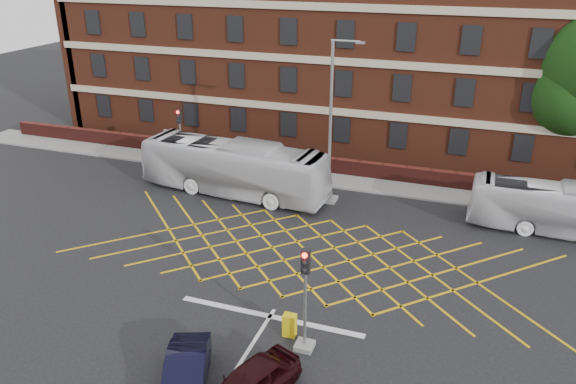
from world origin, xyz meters
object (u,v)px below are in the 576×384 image
(bus_right, at_px, (566,210))
(traffic_light_near, at_px, (305,309))
(utility_cabinet, at_px, (290,325))
(direction_signs, at_px, (172,140))
(traffic_light_far, at_px, (181,146))
(car_navy, at_px, (186,374))
(street_lamp, at_px, (331,149))
(bus_left, at_px, (234,168))

(bus_right, height_order, traffic_light_near, traffic_light_near)
(bus_right, height_order, utility_cabinet, bus_right)
(traffic_light_near, xyz_separation_m, direction_signs, (-15.50, 16.99, -0.39))
(traffic_light_far, bearing_deg, utility_cabinet, -48.66)
(car_navy, height_order, utility_cabinet, car_navy)
(street_lamp, bearing_deg, bus_left, -172.14)
(bus_right, bearing_deg, bus_left, 93.10)
(street_lamp, xyz_separation_m, utility_cabinet, (1.98, -12.95, -2.85))
(bus_left, relative_size, street_lamp, 1.26)
(bus_right, bearing_deg, direction_signs, 82.74)
(traffic_light_near, bearing_deg, traffic_light_far, 132.00)
(direction_signs, bearing_deg, street_lamp, -15.39)
(car_navy, distance_m, traffic_light_far, 21.36)
(bus_right, bearing_deg, car_navy, 142.40)
(car_navy, relative_size, traffic_light_near, 0.92)
(car_navy, bearing_deg, utility_cabinet, 37.69)
(street_lamp, xyz_separation_m, direction_signs, (-12.73, 3.50, -1.95))
(traffic_light_near, height_order, traffic_light_far, same)
(utility_cabinet, bearing_deg, bus_left, 122.93)
(utility_cabinet, bearing_deg, direction_signs, 131.80)
(car_navy, distance_m, direction_signs, 23.87)
(traffic_light_near, distance_m, direction_signs, 23.01)
(traffic_light_near, relative_size, utility_cabinet, 4.43)
(bus_left, distance_m, bus_right, 18.78)
(traffic_light_far, bearing_deg, car_navy, -60.55)
(traffic_light_far, height_order, utility_cabinet, traffic_light_far)
(traffic_light_far, bearing_deg, street_lamp, -8.68)
(bus_right, xyz_separation_m, direction_signs, (-25.61, 3.41, 0.01))
(car_navy, relative_size, traffic_light_far, 0.92)
(traffic_light_near, relative_size, direction_signs, 1.94)
(car_navy, xyz_separation_m, traffic_light_near, (3.15, 3.43, 1.11))
(direction_signs, relative_size, utility_cabinet, 2.28)
(traffic_light_near, bearing_deg, car_navy, -132.65)
(bus_right, xyz_separation_m, traffic_light_near, (-10.10, -13.59, 0.39))
(street_lamp, height_order, direction_signs, street_lamp)
(bus_left, xyz_separation_m, car_navy, (5.50, -16.10, -1.01))
(bus_right, distance_m, traffic_light_far, 23.80)
(traffic_light_far, distance_m, direction_signs, 2.65)
(traffic_light_near, xyz_separation_m, traffic_light_far, (-13.64, 15.15, 0.00))
(car_navy, bearing_deg, traffic_light_near, 25.87)
(traffic_light_far, distance_m, street_lamp, 11.11)
(utility_cabinet, bearing_deg, traffic_light_near, -34.27)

